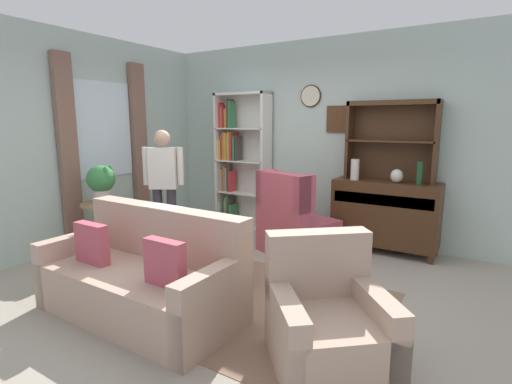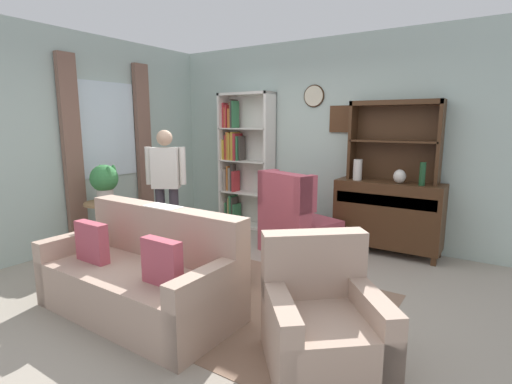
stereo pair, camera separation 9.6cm
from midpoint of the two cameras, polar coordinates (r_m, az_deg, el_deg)
name	(u,v)px [view 2 (the right image)]	position (r m, az deg, el deg)	size (l,w,h in m)	color
ground_plane	(237,285)	(4.14, -2.06, -13.47)	(5.40, 4.60, 0.02)	#9E9384
wall_back	(324,140)	(5.67, 10.47, 7.54)	(5.00, 0.09, 2.80)	#ADC1B7
wall_left	(86,142)	(5.67, -23.26, 6.83)	(0.16, 4.20, 2.80)	#ADC1B7
area_rug	(236,299)	(3.81, -2.22, -15.46)	(2.66, 1.93, 0.01)	#846651
bookshelf	(242,162)	(6.16, -1.61, 4.50)	(0.90, 0.30, 2.10)	silver
sideboard	(388,214)	(5.22, 19.31, -3.03)	(1.30, 0.45, 0.92)	#422816
sideboard_hutch	(395,130)	(5.20, 20.30, 8.56)	(1.10, 0.26, 1.00)	#422816
vase_tall	(358,170)	(5.15, 15.24, 3.17)	(0.11, 0.11, 0.27)	beige
vase_round	(400,176)	(5.04, 20.89, 2.15)	(0.15, 0.15, 0.17)	beige
bottle_wine	(422,174)	(4.96, 23.80, 2.46)	(0.07, 0.07, 0.28)	#194223
couch_floral	(143,277)	(3.61, -15.58, -11.98)	(1.81, 0.87, 0.90)	tan
armchair_floral	(322,326)	(2.84, 10.73, -18.74)	(1.08, 1.08, 0.88)	tan
wingback_chair	(295,224)	(4.97, 6.38, -4.65)	(1.00, 1.01, 1.05)	#B74C5B
plant_stand	(107,221)	(5.30, -20.62, -4.05)	(0.52, 0.52, 0.66)	#997047
potted_plant_large	(105,180)	(5.20, -20.89, 1.63)	(0.34, 0.34, 0.48)	beige
potted_plant_small	(133,232)	(5.58, -17.21, -5.64)	(0.21, 0.21, 0.29)	#AD6B4C
person_reading	(166,181)	(5.10, -12.54, 1.57)	(0.49, 0.35, 1.56)	#38333D
coffee_table	(206,247)	(4.17, -6.69, -8.04)	(0.80, 0.50, 0.42)	#422816
book_stack	(201,233)	(4.24, -7.46, -6.02)	(0.21, 0.14, 0.11)	gold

